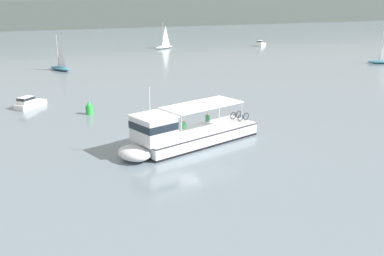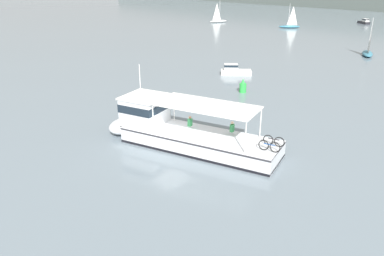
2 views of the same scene
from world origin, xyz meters
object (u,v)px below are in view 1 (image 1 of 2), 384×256
Objects in this scene: ferry_main at (182,135)px; sailboat_horizon_east at (164,46)px; sailboat_far_left at (60,67)px; motorboat_far_right at (29,103)px; sailboat_near_starboard at (382,60)px; motorboat_outer_anchorage at (260,44)px; channel_buoy at (89,109)px.

sailboat_horizon_east reaches higher than ferry_main.
sailboat_far_left reaches higher than ferry_main.
sailboat_horizon_east is 1.55× the size of motorboat_far_right.
sailboat_near_starboard is 58.34m from motorboat_far_right.
motorboat_outer_anchorage is 21.54m from sailboat_horizon_east.
sailboat_near_starboard reaches higher than motorboat_outer_anchorage.
motorboat_far_right is at bearing -168.80° from sailboat_near_starboard.
sailboat_near_starboard is 53.28m from sailboat_far_left.
sailboat_near_starboard is 1.00× the size of sailboat_far_left.
ferry_main is at bearing -123.53° from motorboat_outer_anchorage.
sailboat_near_starboard reaches higher than motorboat_far_right.
sailboat_horizon_east is 1.00× the size of sailboat_far_left.
motorboat_outer_anchorage is 1.00× the size of motorboat_far_right.
motorboat_far_right is 2.48× the size of channel_buoy.
channel_buoy is (0.30, -28.27, 0.03)m from sailboat_far_left.
motorboat_outer_anchorage and motorboat_far_right have the same top height.
ferry_main is at bearing -58.18° from motorboat_far_right.
channel_buoy is at bearing -162.55° from sailboat_near_starboard.
motorboat_outer_anchorage is 0.65× the size of sailboat_horizon_east.
ferry_main is at bearing -147.69° from sailboat_near_starboard.
sailboat_near_starboard is (46.15, 29.18, -0.47)m from ferry_main.
sailboat_near_starboard reaches higher than ferry_main.
sailboat_horizon_east is 54.17m from channel_buoy.
sailboat_far_left is at bearing 90.60° from channel_buoy.
motorboat_outer_anchorage is at bearing -8.75° from sailboat_horizon_east.
ferry_main is 64.43m from sailboat_horizon_east.
motorboat_outer_anchorage is 2.49× the size of channel_buoy.
sailboat_near_starboard is at bearing -13.06° from sailboat_far_left.
sailboat_horizon_east is at bearing 171.25° from motorboat_outer_anchorage.
sailboat_horizon_east is (-21.29, 3.28, -0.00)m from motorboat_outer_anchorage.
motorboat_outer_anchorage is 47.94m from sailboat_far_left.
motorboat_far_right is (-11.08, 17.86, -0.47)m from ferry_main.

